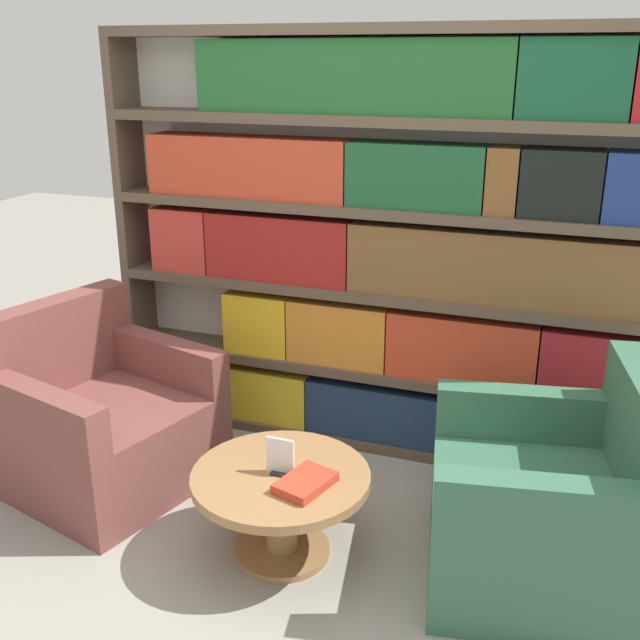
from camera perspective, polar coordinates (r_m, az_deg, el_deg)
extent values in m
plane|color=gray|center=(3.07, -3.19, -20.68)|extent=(14.00, 14.00, 0.00)
cube|color=silver|center=(3.86, 5.26, 5.65)|extent=(2.89, 0.05, 2.11)
cube|color=brown|center=(4.33, -13.79, 6.70)|extent=(0.05, 0.30, 2.11)
cube|color=brown|center=(4.12, 4.35, -8.81)|extent=(2.79, 0.30, 0.05)
cube|color=brown|center=(3.95, 4.50, -3.73)|extent=(2.79, 0.30, 0.05)
cube|color=brown|center=(3.80, 4.67, 2.13)|extent=(2.79, 0.30, 0.05)
cube|color=brown|center=(3.70, 4.85, 8.40)|extent=(2.79, 0.30, 0.05)
cube|color=brown|center=(3.64, 5.05, 14.94)|extent=(2.79, 0.30, 0.05)
cube|color=brown|center=(3.63, 5.24, 21.21)|extent=(2.79, 0.30, 0.05)
cube|color=gold|center=(4.30, -6.49, -5.08)|extent=(0.92, 0.20, 0.29)
cube|color=navy|center=(3.98, 6.55, -7.15)|extent=(1.06, 0.20, 0.29)
cube|color=brown|center=(3.90, 18.36, -8.69)|extent=(0.56, 0.20, 0.29)
cube|color=gold|center=(4.07, -4.53, -0.12)|extent=(0.36, 0.20, 0.33)
cube|color=orange|center=(3.91, 1.55, -0.90)|extent=(0.53, 0.20, 0.33)
cube|color=#C13F25|center=(3.77, 10.79, -2.06)|extent=(0.73, 0.20, 0.33)
cube|color=maroon|center=(3.74, 20.89, -3.26)|extent=(0.58, 0.20, 0.33)
cube|color=#B6342C|center=(4.14, -10.17, 6.14)|extent=(0.32, 0.20, 0.34)
cube|color=maroon|center=(3.90, -3.02, 5.58)|extent=(0.77, 0.20, 0.34)
cube|color=brown|center=(3.62, 13.47, 3.96)|extent=(1.44, 0.20, 0.34)
cube|color=#B83D25|center=(3.89, -5.42, 11.56)|extent=(1.07, 0.20, 0.30)
cube|color=#1B502D|center=(3.60, 7.38, 10.86)|extent=(0.65, 0.20, 0.30)
cube|color=brown|center=(3.54, 13.82, 10.30)|extent=(0.14, 0.20, 0.30)
cube|color=black|center=(3.52, 17.91, 9.87)|extent=(0.34, 0.20, 0.30)
cube|color=#1E5625|center=(3.65, 2.35, 18.04)|extent=(1.51, 0.20, 0.33)
cube|color=#154B2E|center=(3.48, 18.86, 16.98)|extent=(0.46, 0.20, 0.33)
cube|color=brown|center=(3.80, -15.73, -8.99)|extent=(1.02, 1.03, 0.42)
cube|color=brown|center=(3.88, -19.59, -1.76)|extent=(0.35, 0.85, 0.44)
cube|color=brown|center=(3.42, -20.13, -6.81)|extent=(0.70, 0.29, 0.22)
cube|color=brown|center=(3.83, -11.34, -3.07)|extent=(0.70, 0.29, 0.22)
cube|color=#336047|center=(3.19, 16.18, -14.98)|extent=(0.97, 0.99, 0.42)
cube|color=#336047|center=(3.34, 14.86, -6.86)|extent=(0.70, 0.25, 0.22)
cube|color=#336047|center=(2.71, 16.13, -13.66)|extent=(0.70, 0.25, 0.22)
cylinder|color=olive|center=(3.20, -2.95, -14.83)|extent=(0.13, 0.13, 0.34)
cylinder|color=olive|center=(3.30, -2.90, -17.08)|extent=(0.40, 0.40, 0.03)
cylinder|color=olive|center=(3.10, -3.02, -11.90)|extent=(0.73, 0.73, 0.04)
cube|color=black|center=(3.09, -3.02, -11.51)|extent=(0.07, 0.06, 0.01)
cube|color=silver|center=(3.05, -3.05, -10.32)|extent=(0.12, 0.01, 0.16)
cube|color=#B73823|center=(2.99, -1.12, -12.29)|extent=(0.22, 0.27, 0.04)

